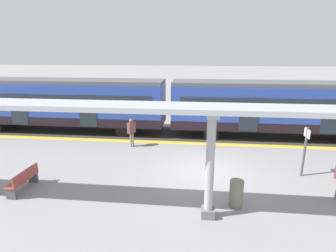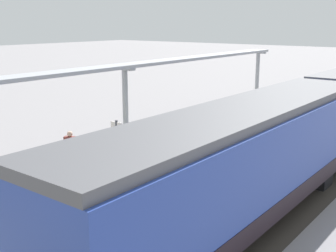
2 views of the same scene
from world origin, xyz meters
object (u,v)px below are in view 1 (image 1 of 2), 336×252
(trash_bin, at_px, (236,193))
(passenger_waiting_near_edge, at_px, (131,129))
(train_near_carriage, at_px, (62,104))
(train_far_carriage, at_px, (283,109))
(platform_info_sign, at_px, (305,147))
(bench_near_end, at_px, (24,180))
(canopy_pillar_second, at_px, (210,166))

(trash_bin, distance_m, passenger_waiting_near_edge, 7.58)
(train_near_carriage, height_order, train_far_carriage, same)
(train_near_carriage, bearing_deg, platform_info_sign, 67.81)
(train_near_carriage, bearing_deg, passenger_waiting_near_edge, 63.11)
(passenger_waiting_near_edge, bearing_deg, platform_info_sign, 71.06)
(trash_bin, bearing_deg, passenger_waiting_near_edge, -137.73)
(train_near_carriage, distance_m, train_far_carriage, 14.34)
(train_near_carriage, relative_size, bench_near_end, 9.13)
(platform_info_sign, height_order, passenger_waiting_near_edge, platform_info_sign)
(passenger_waiting_near_edge, bearing_deg, train_near_carriage, -116.89)
(train_near_carriage, xyz_separation_m, trash_bin, (8.33, 10.48, -1.34))
(train_near_carriage, distance_m, passenger_waiting_near_edge, 6.10)
(train_near_carriage, distance_m, bench_near_end, 8.55)
(canopy_pillar_second, relative_size, bench_near_end, 2.37)
(trash_bin, bearing_deg, canopy_pillar_second, -53.44)
(canopy_pillar_second, distance_m, trash_bin, 1.81)
(canopy_pillar_second, bearing_deg, train_near_carriage, -133.72)
(canopy_pillar_second, relative_size, trash_bin, 3.66)
(trash_bin, xyz_separation_m, passenger_waiting_near_edge, (-5.59, -5.08, 0.54))
(train_far_carriage, distance_m, trash_bin, 9.28)
(canopy_pillar_second, xyz_separation_m, trash_bin, (-0.74, 1.00, -1.32))
(platform_info_sign, bearing_deg, passenger_waiting_near_edge, -108.94)
(train_far_carriage, xyz_separation_m, bench_near_end, (8.09, -11.96, -1.39))
(train_near_carriage, bearing_deg, trash_bin, 51.52)
(platform_info_sign, relative_size, passenger_waiting_near_edge, 1.34)
(bench_near_end, distance_m, trash_bin, 8.09)
(train_far_carriage, distance_m, platform_info_sign, 5.64)
(passenger_waiting_near_edge, bearing_deg, trash_bin, 42.27)
(bench_near_end, relative_size, platform_info_sign, 0.69)
(train_near_carriage, height_order, passenger_waiting_near_edge, train_near_carriage)
(canopy_pillar_second, distance_m, platform_info_sign, 5.48)
(train_near_carriage, height_order, trash_bin, train_near_carriage)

